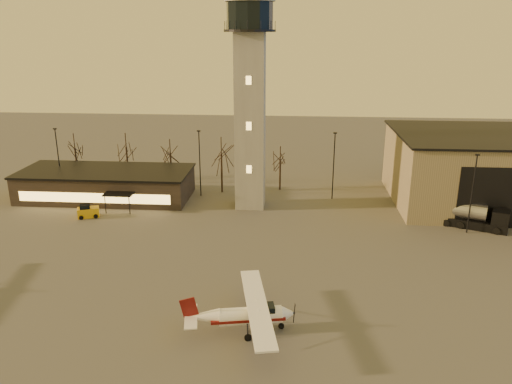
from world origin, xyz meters
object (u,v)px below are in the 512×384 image
at_px(control_tower, 250,92).
at_px(fuel_truck, 472,218).
at_px(service_cart, 88,212).
at_px(terminal, 106,184).
at_px(hangar, 501,169).
at_px(cessna_front, 252,318).

xyz_separation_m(control_tower, fuel_truck, (29.18, -5.98, -15.08)).
relative_size(fuel_truck, service_cart, 2.78).
bearing_deg(service_cart, terminal, 72.01).
relative_size(hangar, service_cart, 9.73).
relative_size(control_tower, service_cart, 10.37).
relative_size(hangar, fuel_truck, 3.50).
bearing_deg(fuel_truck, service_cart, -156.39).
height_order(control_tower, cessna_front, control_tower).
relative_size(control_tower, cessna_front, 2.56).
relative_size(control_tower, fuel_truck, 3.73).
height_order(terminal, cessna_front, terminal).
height_order(cessna_front, fuel_truck, cessna_front).
bearing_deg(hangar, service_cart, -169.81).
bearing_deg(cessna_front, fuel_truck, 33.38).
relative_size(control_tower, terminal, 1.28).
relative_size(terminal, cessna_front, 2.00).
height_order(terminal, service_cart, terminal).
xyz_separation_m(hangar, cessna_front, (-33.04, -35.48, -3.96)).
bearing_deg(hangar, control_tower, -173.69).
xyz_separation_m(fuel_truck, service_cart, (-50.77, -0.39, -0.57)).
bearing_deg(service_cart, control_tower, -4.29).
bearing_deg(cessna_front, service_cart, 123.50).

